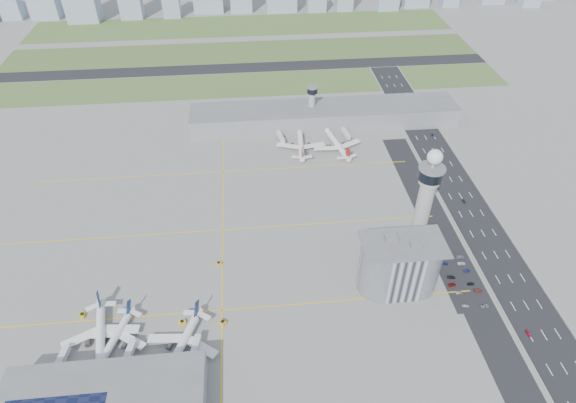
{
  "coord_description": "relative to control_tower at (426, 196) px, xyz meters",
  "views": [
    {
      "loc": [
        -21.57,
        -185.43,
        197.24
      ],
      "look_at": [
        0.0,
        35.0,
        15.0
      ],
      "focal_mm": 30.0,
      "sensor_mm": 36.0,
      "label": 1
    }
  ],
  "objects": [
    {
      "name": "car_lot_6",
      "position": [
        21.43,
        -48.91,
        -34.42
      ],
      "size": [
        4.7,
        2.66,
        1.24
      ],
      "primitive_type": "imported",
      "rotation": [
        0.0,
        0.0,
        1.71
      ],
      "color": "gray",
      "rests_on": "ground"
    },
    {
      "name": "secondary_tower",
      "position": [
        -42.0,
        142.0,
        -16.24
      ],
      "size": [
        8.6,
        8.6,
        31.9
      ],
      "color": "#ADAAA5",
      "rests_on": "ground"
    },
    {
      "name": "car_lot_11",
      "position": [
        21.96,
        -14.1,
        -34.4
      ],
      "size": [
        4.56,
        2.19,
        1.28
      ],
      "primitive_type": "imported",
      "rotation": [
        0.0,
        0.0,
        1.48
      ],
      "color": "gray",
      "rests_on": "ground"
    },
    {
      "name": "jet_bridge_near_2",
      "position": [
        -125.0,
        -69.0,
        -32.19
      ],
      "size": [
        5.39,
        14.31,
        5.7
      ],
      "primitive_type": null,
      "rotation": [
        0.0,
        0.0,
        1.4
      ],
      "color": "silver",
      "rests_on": "ground"
    },
    {
      "name": "barrier_left",
      "position": [
        29.0,
        -8.0,
        -34.44
      ],
      "size": [
        0.6,
        500.0,
        1.2
      ],
      "primitive_type": "cube",
      "color": "#9E9E99",
      "rests_on": "ground"
    },
    {
      "name": "tug_3",
      "position": [
        -114.07,
        -6.07,
        -34.13
      ],
      "size": [
        3.57,
        2.86,
        1.82
      ],
      "primitive_type": null,
      "rotation": [
        0.0,
        0.0,
        -1.32
      ],
      "color": "gold",
      "rests_on": "ground"
    },
    {
      "name": "tug_1",
      "position": [
        -131.41,
        -44.04,
        -34.08
      ],
      "size": [
        3.94,
        3.4,
        1.92
      ],
      "primitive_type": null,
      "rotation": [
        0.0,
        0.0,
        -1.16
      ],
      "color": "yellow",
      "rests_on": "ground"
    },
    {
      "name": "taxiway_line_h_1",
      "position": [
        -112.0,
        22.0,
        -35.04
      ],
      "size": [
        260.0,
        0.6,
        0.01
      ],
      "primitive_type": "cube",
      "color": "yellow",
      "rests_on": "ground"
    },
    {
      "name": "ground",
      "position": [
        -72.0,
        -8.0,
        -35.04
      ],
      "size": [
        1000.0,
        1000.0,
        0.0
      ],
      "primitive_type": "plane",
      "color": "gray"
    },
    {
      "name": "car_lot_0",
      "position": [
        11.74,
        -47.68,
        -34.43
      ],
      "size": [
        3.68,
        1.76,
        1.21
      ],
      "primitive_type": "imported",
      "rotation": [
        0.0,
        0.0,
        1.48
      ],
      "color": "#BDBCC1",
      "rests_on": "ground"
    },
    {
      "name": "taxiway_line_h_0",
      "position": [
        -112.0,
        -38.0,
        -35.04
      ],
      "size": [
        260.0,
        0.6,
        0.01
      ],
      "primitive_type": "cube",
      "color": "yellow",
      "rests_on": "ground"
    },
    {
      "name": "car_hw_1",
      "position": [
        42.67,
        33.56,
        -34.47
      ],
      "size": [
        1.2,
        3.44,
        1.13
      ],
      "primitive_type": "imported",
      "rotation": [
        0.0,
        0.0,
        -0.0
      ],
      "color": "black",
      "rests_on": "ground"
    },
    {
      "name": "grass_strip_1",
      "position": [
        -92.0,
        292.0,
        -35.0
      ],
      "size": [
        480.0,
        60.0,
        0.08
      ],
      "primitive_type": "cube",
      "color": "#415A2A",
      "rests_on": "ground"
    },
    {
      "name": "jet_bridge_near_1",
      "position": [
        -155.0,
        -69.0,
        -32.19
      ],
      "size": [
        5.39,
        14.31,
        5.7
      ],
      "primitive_type": null,
      "rotation": [
        0.0,
        0.0,
        1.4
      ],
      "color": "silver",
      "rests_on": "ground"
    },
    {
      "name": "skyline_bldg_2",
      "position": [
        -363.25,
        422.16,
        -21.65
      ],
      "size": [
        22.81,
        18.25,
        26.79
      ],
      "primitive_type": "cube",
      "color": "#9EADC1",
      "rests_on": "ground"
    },
    {
      "name": "landside_road",
      "position": [
        18.0,
        -18.0,
        -35.0
      ],
      "size": [
        18.0,
        260.0,
        0.08
      ],
      "primitive_type": "cube",
      "color": "black",
      "rests_on": "ground"
    },
    {
      "name": "grass_strip_2",
      "position": [
        -92.0,
        372.0,
        -35.0
      ],
      "size": [
        480.0,
        70.0,
        0.08
      ],
      "primitive_type": "cube",
      "color": "#4B622E",
      "rests_on": "ground"
    },
    {
      "name": "car_lot_4",
      "position": [
        11.48,
        -18.05,
        -34.44
      ],
      "size": [
        3.69,
        1.93,
        1.2
      ],
      "primitive_type": "imported",
      "rotation": [
        0.0,
        0.0,
        1.42
      ],
      "color": "navy",
      "rests_on": "ground"
    },
    {
      "name": "airplane_far_a",
      "position": [
        -54.53,
        107.58,
        -29.04
      ],
      "size": [
        39.48,
        45.42,
        12.0
      ],
      "primitive_type": null,
      "rotation": [
        0.0,
        0.0,
        1.5
      ],
      "color": "white",
      "rests_on": "ground"
    },
    {
      "name": "car_hw_2",
      "position": [
        49.21,
        114.02,
        -34.47
      ],
      "size": [
        2.37,
        4.29,
        1.14
      ],
      "primitive_type": "imported",
      "rotation": [
        0.0,
        0.0,
        0.12
      ],
      "color": "navy",
      "rests_on": "ground"
    },
    {
      "name": "tug_5",
      "position": [
        -32.6,
        105.14,
        -33.98
      ],
      "size": [
        4.37,
        3.81,
        2.12
      ],
      "primitive_type": null,
      "rotation": [
        0.0,
        0.0,
        -1.14
      ],
      "color": "gold",
      "rests_on": "ground"
    },
    {
      "name": "highway",
      "position": [
        43.0,
        -8.0,
        -34.99
      ],
      "size": [
        28.0,
        500.0,
        0.1
      ],
      "primitive_type": "cube",
      "color": "black",
      "rests_on": "ground"
    },
    {
      "name": "parking_lot",
      "position": [
        16.0,
        -30.0,
        -34.99
      ],
      "size": [
        20.0,
        44.0,
        0.1
      ],
      "primitive_type": "cube",
      "color": "black",
      "rests_on": "ground"
    },
    {
      "name": "airplane_near_b",
      "position": [
        -162.21,
        -52.33,
        -29.84
      ],
      "size": [
        41.52,
        45.1,
        10.41
      ],
      "primitive_type": null,
      "rotation": [
        0.0,
        0.0,
        -1.88
      ],
      "color": "white",
      "rests_on": "ground"
    },
    {
      "name": "car_lot_1",
      "position": [
        11.48,
        -39.13,
        -34.49
      ],
      "size": [
        3.47,
        1.65,
        1.1
      ],
      "primitive_type": "imported",
      "rotation": [
        0.0,
        0.0,
        1.72
      ],
      "color": "gray",
      "rests_on": "ground"
    },
    {
      "name": "car_hw_0",
      "position": [
        35.57,
        -66.76,
        -34.41
      ],
      "size": [
        1.65,
        3.76,
        1.26
      ],
      "primitive_type": "imported",
      "rotation": [
        0.0,
        0.0,
        0.04
      ],
      "color": "#B21634",
      "rests_on": "ground"
    },
    {
      "name": "car_hw_4",
      "position": [
        35.09,
        172.64,
        -34.4
      ],
      "size": [
        1.91,
        3.93,
        1.29
      ],
      "primitive_type": "imported",
      "rotation": [
        0.0,
        0.0,
        0.1
      ],
      "color": "#A3A3A3",
      "rests_on": "ground"
    },
    {
      "name": "car_lot_9",
      "position": [
        21.42,
        -24.78,
        -34.43
      ],
      "size": [
        3.74,
        1.37,
        1.22
      ],
      "primitive_type": "imported",
      "rotation": [
        0.0,
        0.0,
        1.55
      ],
      "color": "#171854",
      "rests_on": "ground"
    },
    {
      "name": "car_lot_7",
      "position": [
        22.04,
        -38.68,
        -34.42
      ],
      "size": [
        4.44,
        2.15,
        1.25
      ],
      "primitive_type": "imported",
      "rotation": [
        0.0,
        0.0,
        1.48
      ],
      "color": "maroon",
      "rests_on": "ground"
    },
    {
      "name": "car_lot_10",
      "position": [
        20.66,
        -19.06,
        -34.43
      ],
      "size": [
        4.44,
        2.13,
        1.22
      ],
      "primitive_type": "imported",
      "rotation": [
        0.0,
        0.0,
        1.55
      ],
      "color": "white",
      "rests_on": "ground"
    },
    {
      "name": "jet_bridge_far_0",
      "position": [
        -70.0,
        124.0,
        -32.19
      ],
      "size": [
        5.39,
        14.31,
        5.7
      ],
      "primitive_type": null,
      "rotation": [
        0.0,
        0.0,
        -1.4
      ],
      "color": "silver",
      "rests_on": "ground"
    },
    {
      "name": "airplane_far_b",
      "position": [
        -27.73,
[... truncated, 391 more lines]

